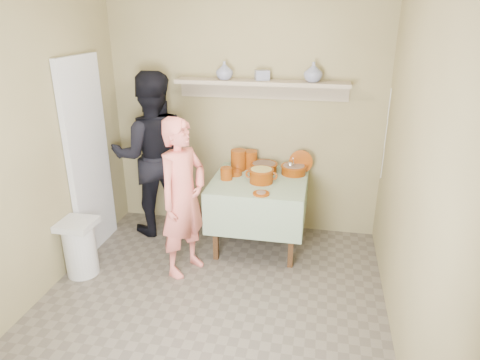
% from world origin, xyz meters
% --- Properties ---
extents(ground, '(3.50, 3.50, 0.00)m').
position_xyz_m(ground, '(0.00, 0.00, 0.00)').
color(ground, '#61584C').
rests_on(ground, ground).
extents(tile_panel, '(0.06, 0.70, 2.00)m').
position_xyz_m(tile_panel, '(-1.46, 0.95, 1.00)').
color(tile_panel, silver).
rests_on(tile_panel, ground).
extents(plate_stack_a, '(0.17, 0.17, 0.22)m').
position_xyz_m(plate_stack_a, '(-0.02, 1.53, 0.87)').
color(plate_stack_a, '#77300A').
rests_on(plate_stack_a, serving_table).
extents(plate_stack_b, '(0.16, 0.16, 0.20)m').
position_xyz_m(plate_stack_b, '(0.09, 1.62, 0.86)').
color(plate_stack_b, '#77300A').
rests_on(plate_stack_b, serving_table).
extents(bowl_stack, '(0.13, 0.13, 0.13)m').
position_xyz_m(bowl_stack, '(-0.09, 1.22, 0.82)').
color(bowl_stack, '#77300A').
rests_on(bowl_stack, serving_table).
extents(empty_bowl, '(0.15, 0.15, 0.04)m').
position_xyz_m(empty_bowl, '(-0.03, 1.36, 0.78)').
color(empty_bowl, '#77300A').
rests_on(empty_bowl, serving_table).
extents(propped_lid, '(0.25, 0.05, 0.25)m').
position_xyz_m(propped_lid, '(0.65, 1.58, 0.88)').
color(propped_lid, '#77300A').
rests_on(propped_lid, serving_table).
extents(vase_right, '(0.24, 0.24, 0.19)m').
position_xyz_m(vase_right, '(0.72, 1.62, 1.82)').
color(vase_right, navy).
rests_on(vase_right, wall_shelf).
extents(vase_left, '(0.25, 0.25, 0.18)m').
position_xyz_m(vase_left, '(-0.18, 1.60, 1.81)').
color(vase_left, navy).
rests_on(vase_left, wall_shelf).
extents(ceramic_box, '(0.17, 0.14, 0.10)m').
position_xyz_m(ceramic_box, '(0.21, 1.63, 1.77)').
color(ceramic_box, navy).
rests_on(ceramic_box, wall_shelf).
extents(person_cook, '(0.57, 0.66, 1.53)m').
position_xyz_m(person_cook, '(-0.37, 0.66, 0.76)').
color(person_cook, '#EB7065').
rests_on(person_cook, ground).
extents(person_helper, '(1.08, 0.97, 1.82)m').
position_xyz_m(person_helper, '(-0.96, 1.41, 0.91)').
color(person_helper, black).
rests_on(person_helper, ground).
extents(room_shell, '(3.04, 3.54, 2.62)m').
position_xyz_m(room_shell, '(0.00, 0.00, 1.61)').
color(room_shell, '#988B5D').
rests_on(room_shell, ground).
extents(serving_table, '(0.97, 0.97, 0.76)m').
position_xyz_m(serving_table, '(0.25, 1.28, 0.64)').
color(serving_table, '#4C2D16').
rests_on(serving_table, ground).
extents(cazuela_meat_a, '(0.30, 0.30, 0.10)m').
position_xyz_m(cazuela_meat_a, '(0.26, 1.52, 0.82)').
color(cazuela_meat_a, '#632405').
rests_on(cazuela_meat_a, serving_table).
extents(cazuela_meat_b, '(0.28, 0.28, 0.10)m').
position_xyz_m(cazuela_meat_b, '(0.58, 1.51, 0.82)').
color(cazuela_meat_b, '#632405').
rests_on(cazuela_meat_b, serving_table).
extents(ladle, '(0.08, 0.26, 0.19)m').
position_xyz_m(ladle, '(0.55, 1.49, 0.87)').
color(ladle, silver).
rests_on(ladle, cazuela_meat_b).
extents(cazuela_rice, '(0.33, 0.25, 0.14)m').
position_xyz_m(cazuela_rice, '(0.28, 1.21, 0.85)').
color(cazuela_rice, '#632405').
rests_on(cazuela_rice, serving_table).
extents(front_plate, '(0.16, 0.16, 0.03)m').
position_xyz_m(front_plate, '(0.33, 0.89, 0.77)').
color(front_plate, '#77300A').
rests_on(front_plate, serving_table).
extents(wall_shelf, '(1.80, 0.25, 0.21)m').
position_xyz_m(wall_shelf, '(0.20, 1.65, 1.67)').
color(wall_shelf, tan).
rests_on(wall_shelf, room_shell).
extents(trash_bin, '(0.32, 0.32, 0.56)m').
position_xyz_m(trash_bin, '(-1.34, 0.40, 0.28)').
color(trash_bin, silver).
rests_on(trash_bin, ground).
extents(electrical_cord, '(0.01, 0.05, 0.90)m').
position_xyz_m(electrical_cord, '(1.47, 1.48, 1.25)').
color(electrical_cord, silver).
rests_on(electrical_cord, wall_shelf).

